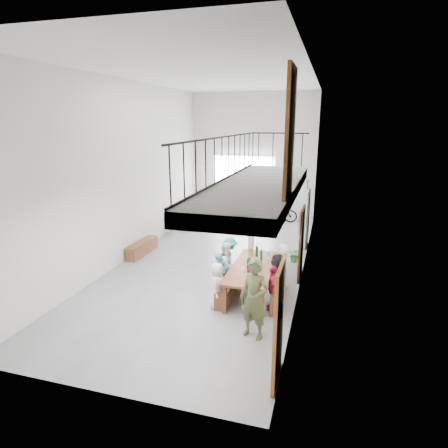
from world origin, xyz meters
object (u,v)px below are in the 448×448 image
(oak_barrel, at_px, (189,217))
(bicycle_near, at_px, (278,212))
(host_standing, at_px, (254,299))
(tasting_table, at_px, (253,269))
(serving_counter, at_px, (229,209))
(side_bench, at_px, (142,248))
(bench_inner, at_px, (229,286))

(oak_barrel, height_order, bicycle_near, oak_barrel)
(oak_barrel, bearing_deg, host_standing, -59.91)
(tasting_table, relative_size, bicycle_near, 1.54)
(tasting_table, bearing_deg, host_standing, -77.91)
(serving_counter, height_order, bicycle_near, bicycle_near)
(bicycle_near, bearing_deg, side_bench, 143.10)
(host_standing, height_order, bicycle_near, host_standing)
(tasting_table, distance_m, oak_barrel, 6.52)
(side_bench, height_order, host_standing, host_standing)
(tasting_table, height_order, side_bench, tasting_table)
(tasting_table, distance_m, bicycle_near, 7.44)
(tasting_table, relative_size, host_standing, 1.49)
(bench_inner, bearing_deg, oak_barrel, 118.14)
(tasting_table, bearing_deg, oak_barrel, 124.95)
(bench_inner, bearing_deg, bicycle_near, 86.33)
(oak_barrel, bearing_deg, serving_counter, 63.27)
(side_bench, distance_m, serving_counter, 5.69)
(host_standing, bearing_deg, tasting_table, 118.95)
(tasting_table, distance_m, side_bench, 4.64)
(bench_inner, height_order, host_standing, host_standing)
(side_bench, height_order, serving_counter, serving_counter)
(host_standing, bearing_deg, bicycle_near, 111.49)
(bench_inner, height_order, oak_barrel, oak_barrel)
(oak_barrel, bearing_deg, tasting_table, -54.85)
(tasting_table, distance_m, serving_counter, 7.96)
(oak_barrel, bearing_deg, side_bench, -96.82)
(serving_counter, bearing_deg, side_bench, -109.85)
(serving_counter, bearing_deg, tasting_table, -75.14)
(tasting_table, xyz_separation_m, oak_barrel, (-3.75, 5.33, -0.23))
(serving_counter, xyz_separation_m, host_standing, (3.06, -9.34, 0.42))
(bench_inner, relative_size, side_bench, 1.21)
(bench_inner, xyz_separation_m, side_bench, (-3.57, 2.11, 0.00))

